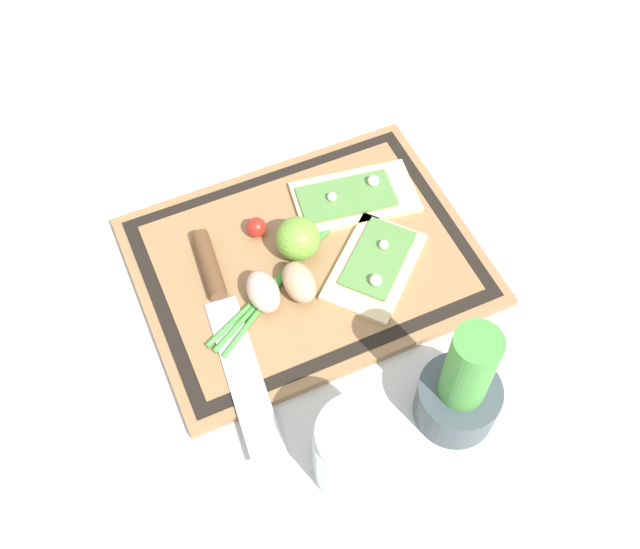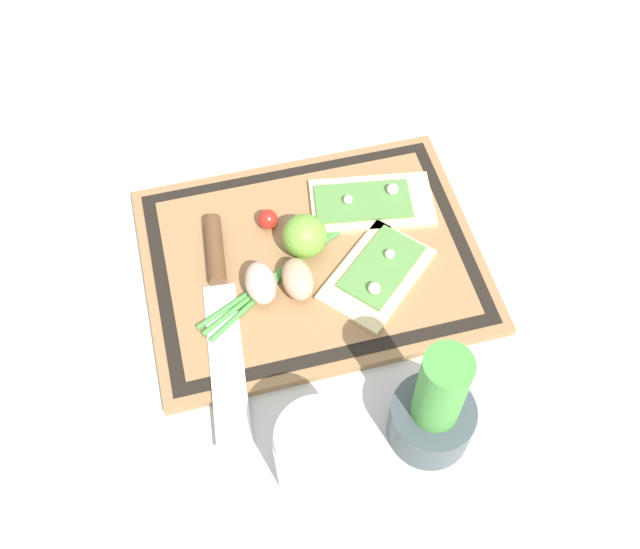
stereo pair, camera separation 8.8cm
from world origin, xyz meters
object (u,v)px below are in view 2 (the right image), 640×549
(lime, at_px, (305,236))
(pizza_slice_far, at_px, (378,273))
(sauce_jar, at_px, (319,455))
(egg_brown, at_px, (298,279))
(cherry_tomato_red, at_px, (268,219))
(egg_pink, at_px, (261,283))
(pizza_slice_near, at_px, (370,202))
(knife, at_px, (219,286))
(herb_pot, at_px, (434,410))

(lime, bearing_deg, pizza_slice_far, 141.94)
(pizza_slice_far, bearing_deg, sauce_jar, 58.73)
(egg_brown, distance_m, cherry_tomato_red, 0.11)
(lime, xyz_separation_m, sauce_jar, (0.05, 0.28, -0.00))
(egg_brown, bearing_deg, sauce_jar, 82.21)
(egg_pink, distance_m, lime, 0.08)
(lime, bearing_deg, egg_brown, 68.02)
(pizza_slice_near, xyz_separation_m, sauce_jar, (0.16, 0.33, 0.02))
(knife, bearing_deg, egg_pink, 162.52)
(pizza_slice_near, height_order, egg_brown, egg_brown)
(pizza_slice_far, bearing_deg, herb_pot, 89.50)
(cherry_tomato_red, relative_size, sauce_jar, 0.26)
(knife, xyz_separation_m, egg_pink, (-0.05, 0.02, 0.01))
(egg_brown, height_order, sauce_jar, sauce_jar)
(egg_brown, height_order, cherry_tomato_red, egg_brown)
(pizza_slice_far, relative_size, egg_brown, 2.85)
(pizza_slice_near, height_order, cherry_tomato_red, cherry_tomato_red)
(egg_brown, bearing_deg, egg_pink, -7.47)
(egg_pink, bearing_deg, egg_brown, 172.53)
(knife, bearing_deg, lime, -164.38)
(cherry_tomato_red, bearing_deg, lime, 127.50)
(lime, distance_m, cherry_tomato_red, 0.06)
(pizza_slice_far, distance_m, cherry_tomato_red, 0.16)
(herb_pot, distance_m, sauce_jar, 0.13)
(pizza_slice_far, xyz_separation_m, lime, (0.08, -0.06, 0.02))
(lime, distance_m, sauce_jar, 0.29)
(sauce_jar, bearing_deg, egg_pink, -86.49)
(pizza_slice_far, relative_size, lime, 2.95)
(pizza_slice_far, bearing_deg, egg_pink, -5.22)
(knife, relative_size, herb_pot, 1.83)
(knife, xyz_separation_m, cherry_tomato_red, (-0.08, -0.08, 0.01))
(pizza_slice_far, bearing_deg, cherry_tomato_red, -43.54)
(egg_pink, height_order, cherry_tomato_red, egg_pink)
(egg_pink, bearing_deg, lime, -143.95)
(knife, relative_size, sauce_jar, 3.09)
(pizza_slice_far, relative_size, herb_pot, 0.99)
(lime, xyz_separation_m, herb_pot, (-0.08, 0.27, 0.02))
(egg_pink, distance_m, herb_pot, 0.27)
(pizza_slice_near, xyz_separation_m, lime, (0.10, 0.05, 0.02))
(knife, height_order, lime, lime)
(egg_pink, xyz_separation_m, cherry_tomato_red, (-0.03, -0.10, -0.01))
(knife, bearing_deg, pizza_slice_near, -159.52)
(herb_pot, relative_size, sauce_jar, 1.69)
(pizza_slice_far, bearing_deg, lime, -38.06)
(cherry_tomato_red, bearing_deg, herb_pot, 110.00)
(knife, height_order, sauce_jar, sauce_jar)
(pizza_slice_far, distance_m, knife, 0.20)
(pizza_slice_far, bearing_deg, egg_brown, -4.21)
(pizza_slice_far, xyz_separation_m, herb_pot, (0.00, 0.21, 0.04))
(cherry_tomato_red, height_order, herb_pot, herb_pot)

